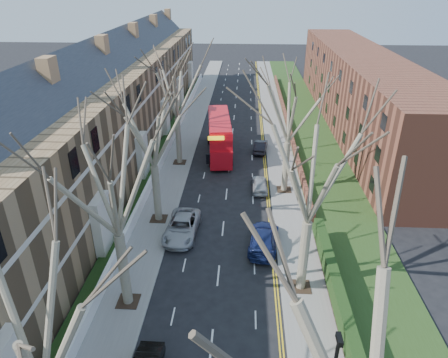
# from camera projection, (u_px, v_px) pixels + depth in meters

# --- Properties ---
(pavement_left) EXTENTS (3.00, 102.00, 0.12)m
(pavement_left) POSITION_uv_depth(u_px,v_px,m) (190.00, 130.00, 55.51)
(pavement_left) COLOR slate
(pavement_left) RESTS_ON ground
(pavement_right) EXTENTS (3.00, 102.00, 0.12)m
(pavement_right) POSITION_uv_depth(u_px,v_px,m) (276.00, 131.00, 54.94)
(pavement_right) COLOR slate
(pavement_right) RESTS_ON ground
(terrace_left) EXTENTS (9.70, 78.00, 13.60)m
(terrace_left) POSITION_uv_depth(u_px,v_px,m) (113.00, 108.00, 46.28)
(terrace_left) COLOR olive
(terrace_left) RESTS_ON ground
(flats_right) EXTENTS (13.97, 54.00, 10.00)m
(flats_right) POSITION_uv_depth(u_px,v_px,m) (359.00, 90.00, 55.72)
(flats_right) COLOR brown
(flats_right) RESTS_ON ground
(wall_hedge_right) EXTENTS (0.70, 24.00, 1.80)m
(wall_hedge_right) POSITION_uv_depth(u_px,v_px,m) (352.00, 351.00, 21.43)
(wall_hedge_right) COLOR brown
(wall_hedge_right) RESTS_ON ground
(front_wall_left) EXTENTS (0.30, 78.00, 1.00)m
(front_wall_left) POSITION_uv_depth(u_px,v_px,m) (167.00, 148.00, 48.22)
(front_wall_left) COLOR white
(front_wall_left) RESTS_ON ground
(grass_verge_right) EXTENTS (6.00, 102.00, 0.06)m
(grass_verge_right) POSITION_uv_depth(u_px,v_px,m) (309.00, 131.00, 54.68)
(grass_verge_right) COLOR #253D16
(grass_verge_right) RESTS_ON ground
(tree_left_near) EXTENTS (9.80, 9.80, 13.73)m
(tree_left_near) POSITION_uv_depth(u_px,v_px,m) (19.00, 320.00, 13.20)
(tree_left_near) COLOR #6E644E
(tree_left_near) RESTS_ON ground
(tree_left_mid) EXTENTS (10.50, 10.50, 14.71)m
(tree_left_mid) POSITION_uv_depth(u_px,v_px,m) (110.00, 172.00, 21.82)
(tree_left_mid) COLOR #6E644E
(tree_left_mid) RESTS_ON ground
(tree_left_far) EXTENTS (10.15, 10.15, 14.22)m
(tree_left_far) POSITION_uv_depth(u_px,v_px,m) (150.00, 119.00, 30.86)
(tree_left_far) COLOR #6E644E
(tree_left_far) RESTS_ON ground
(tree_left_dist) EXTENTS (10.50, 10.50, 14.71)m
(tree_left_dist) POSITION_uv_depth(u_px,v_px,m) (175.00, 80.00, 41.41)
(tree_left_dist) COLOR #6E644E
(tree_left_dist) RESTS_ON ground
(tree_right_mid) EXTENTS (10.50, 10.50, 14.71)m
(tree_right_mid) POSITION_uv_depth(u_px,v_px,m) (314.00, 161.00, 23.05)
(tree_right_mid) COLOR #6E644E
(tree_right_mid) RESTS_ON ground
(tree_right_far) EXTENTS (10.15, 10.15, 14.22)m
(tree_right_far) POSITION_uv_depth(u_px,v_px,m) (291.00, 100.00, 35.66)
(tree_right_far) COLOR #6E644E
(tree_right_far) RESTS_ON ground
(double_decker_bus) EXTENTS (3.53, 10.90, 4.49)m
(double_decker_bus) POSITION_uv_depth(u_px,v_px,m) (219.00, 137.00, 47.09)
(double_decker_bus) COLOR red
(double_decker_bus) RESTS_ON ground
(car_left_far) EXTENTS (2.79, 5.57, 1.51)m
(car_left_far) POSITION_uv_depth(u_px,v_px,m) (182.00, 227.00, 32.72)
(car_left_far) COLOR #A3A4A9
(car_left_far) RESTS_ON ground
(car_right_near) EXTENTS (2.78, 5.51, 1.53)m
(car_right_near) POSITION_uv_depth(u_px,v_px,m) (264.00, 238.00, 31.28)
(car_right_near) COLOR navy
(car_right_near) RESTS_ON ground
(car_right_mid) EXTENTS (1.67, 3.87, 1.30)m
(car_right_mid) POSITION_uv_depth(u_px,v_px,m) (260.00, 184.00, 39.71)
(car_right_mid) COLOR #9B9FA3
(car_right_mid) RESTS_ON ground
(car_right_far) EXTENTS (1.95, 4.21, 1.34)m
(car_right_far) POSITION_uv_depth(u_px,v_px,m) (261.00, 146.00, 48.53)
(car_right_far) COLOR black
(car_right_far) RESTS_ON ground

